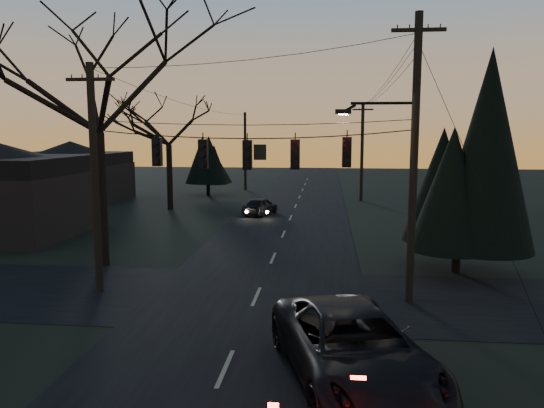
# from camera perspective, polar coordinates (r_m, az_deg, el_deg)

# --- Properties ---
(main_road) EXTENTS (8.00, 120.00, 0.02)m
(main_road) POSITION_cam_1_polar(r_m,az_deg,el_deg) (29.42, 0.91, -4.02)
(main_road) COLOR black
(main_road) RESTS_ON ground
(cross_road) EXTENTS (60.00, 7.00, 0.02)m
(cross_road) POSITION_cam_1_polar(r_m,az_deg,el_deg) (19.80, -1.69, -9.93)
(cross_road) COLOR black
(cross_road) RESTS_ON ground
(utility_pole_right) EXTENTS (5.00, 0.30, 10.00)m
(utility_pole_right) POSITION_cam_1_polar(r_m,az_deg,el_deg) (19.86, 14.50, -10.16)
(utility_pole_right) COLOR black
(utility_pole_right) RESTS_ON ground
(utility_pole_left) EXTENTS (1.80, 0.30, 8.50)m
(utility_pole_left) POSITION_cam_1_polar(r_m,az_deg,el_deg) (21.41, -18.02, -8.97)
(utility_pole_left) COLOR black
(utility_pole_left) RESTS_ON ground
(utility_pole_far_r) EXTENTS (1.80, 0.30, 8.50)m
(utility_pole_far_r) POSITION_cam_1_polar(r_m,az_deg,el_deg) (47.17, 9.54, 0.35)
(utility_pole_far_r) COLOR black
(utility_pole_far_r) RESTS_ON ground
(utility_pole_far_l) EXTENTS (0.30, 0.30, 8.00)m
(utility_pole_far_l) POSITION_cam_1_polar(r_m,az_deg,el_deg) (55.68, -2.87, 1.58)
(utility_pole_far_l) COLOR black
(utility_pole_far_l) RESTS_ON ground
(span_signal_assembly) EXTENTS (11.50, 0.44, 1.55)m
(span_signal_assembly) POSITION_cam_1_polar(r_m,az_deg,el_deg) (18.91, -2.48, 5.48)
(span_signal_assembly) COLOR black
(span_signal_assembly) RESTS_ON ground
(bare_tree_left) EXTENTS (9.33, 9.33, 12.00)m
(bare_tree_left) POSITION_cam_1_polar(r_m,az_deg,el_deg) (24.82, -18.35, 12.86)
(bare_tree_left) COLOR black
(bare_tree_left) RESTS_ON ground
(evergreen_right) EXTENTS (4.13, 4.13, 8.69)m
(evergreen_right) POSITION_cam_1_polar(r_m,az_deg,el_deg) (23.75, 19.65, 4.69)
(evergreen_right) COLOR black
(evergreen_right) RESTS_ON ground
(bare_tree_dist) EXTENTS (7.48, 7.48, 10.10)m
(bare_tree_dist) POSITION_cam_1_polar(r_m,az_deg,el_deg) (41.67, -11.11, 9.06)
(bare_tree_dist) COLOR black
(bare_tree_dist) RESTS_ON ground
(evergreen_dist) EXTENTS (4.02, 4.02, 5.46)m
(evergreen_dist) POSITION_cam_1_polar(r_m,az_deg,el_deg) (50.48, -6.92, 4.67)
(evergreen_dist) COLOR black
(evergreen_dist) RESTS_ON ground
(house_left_far) EXTENTS (9.00, 7.00, 5.20)m
(house_left_far) POSITION_cam_1_polar(r_m,az_deg,el_deg) (50.17, -20.77, 3.38)
(house_left_far) COLOR black
(house_left_far) RESTS_ON ground
(suv_near) EXTENTS (4.66, 7.00, 1.79)m
(suv_near) POSITION_cam_1_polar(r_m,az_deg,el_deg) (13.29, 8.67, -15.08)
(suv_near) COLOR black
(suv_near) RESTS_ON ground
(sedan_oncoming_a) EXTENTS (2.49, 4.06, 1.29)m
(sedan_oncoming_a) POSITION_cam_1_polar(r_m,az_deg,el_deg) (38.53, -1.27, -0.23)
(sedan_oncoming_a) COLOR black
(sedan_oncoming_a) RESTS_ON ground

